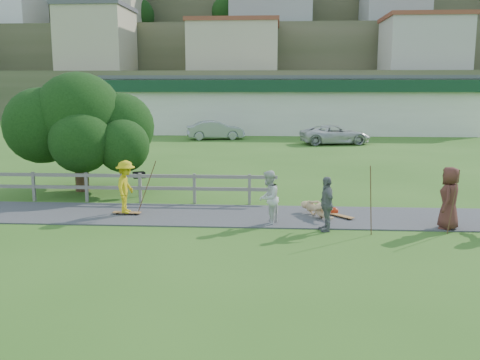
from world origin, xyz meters
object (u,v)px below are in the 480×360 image
(car_white, at_px, (335,135))
(tree, at_px, (80,141))
(spectator_b, at_px, (326,204))
(car_silver, at_px, (215,130))
(bbq, at_px, (139,184))
(spectator_a, at_px, (268,198))
(skater_rider, at_px, (126,190))
(skater_fallen, at_px, (317,209))
(spectator_c, at_px, (449,198))

(car_white, xyz_separation_m, tree, (-12.18, -18.49, 1.33))
(spectator_b, bearing_deg, car_silver, -177.75)
(tree, relative_size, bbq, 5.94)
(spectator_b, relative_size, bbq, 1.70)
(spectator_a, bearing_deg, spectator_b, 88.55)
(spectator_b, distance_m, bbq, 8.12)
(spectator_a, relative_size, bbq, 1.76)
(skater_rider, distance_m, tree, 5.12)
(skater_fallen, xyz_separation_m, car_silver, (-6.19, 25.31, 0.46))
(skater_rider, bearing_deg, car_silver, 0.38)
(skater_rider, xyz_separation_m, spectator_b, (6.40, -1.47, -0.05))
(spectator_a, bearing_deg, car_white, -174.66)
(skater_rider, height_order, spectator_a, skater_rider)
(spectator_c, height_order, tree, tree)
(car_white, bearing_deg, skater_rider, 146.35)
(tree, bearing_deg, spectator_a, -32.77)
(spectator_a, relative_size, tree, 0.30)
(spectator_a, height_order, car_silver, spectator_a)
(car_white, height_order, tree, tree)
(bbq, bearing_deg, skater_rider, -108.18)
(car_silver, relative_size, tree, 0.79)
(spectator_c, bearing_deg, spectator_a, -67.97)
(skater_rider, relative_size, spectator_b, 1.06)
(spectator_b, xyz_separation_m, tree, (-9.36, 5.47, 1.21))
(skater_fallen, xyz_separation_m, spectator_b, (0.14, -1.59, 0.53))
(car_silver, relative_size, car_white, 0.89)
(skater_rider, bearing_deg, spectator_a, -100.56)
(car_silver, bearing_deg, spectator_a, 176.84)
(skater_fallen, relative_size, spectator_c, 0.83)
(spectator_c, xyz_separation_m, car_white, (-0.82, 23.57, -0.24))
(bbq, bearing_deg, skater_fallen, -48.61)
(skater_fallen, relative_size, spectator_b, 0.96)
(spectator_c, bearing_deg, skater_fallen, -83.81)
(skater_rider, xyz_separation_m, spectator_a, (4.69, -0.92, -0.02))
(spectator_b, distance_m, spectator_c, 3.67)
(spectator_b, height_order, spectator_c, spectator_c)
(spectator_a, distance_m, tree, 9.18)
(skater_rider, distance_m, car_white, 24.32)
(tree, distance_m, bbq, 3.19)
(skater_rider, distance_m, car_silver, 25.43)
(bbq, bearing_deg, car_white, 39.07)
(skater_rider, xyz_separation_m, skater_fallen, (6.25, 0.12, -0.58))
(skater_rider, bearing_deg, spectator_b, -102.38)
(spectator_a, relative_size, car_silver, 0.38)
(spectator_b, bearing_deg, spectator_a, -118.75)
(spectator_a, height_order, car_white, spectator_a)
(skater_rider, relative_size, car_white, 0.34)
(car_silver, height_order, tree, tree)
(skater_rider, distance_m, spectator_b, 6.56)
(skater_rider, height_order, car_white, skater_rider)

